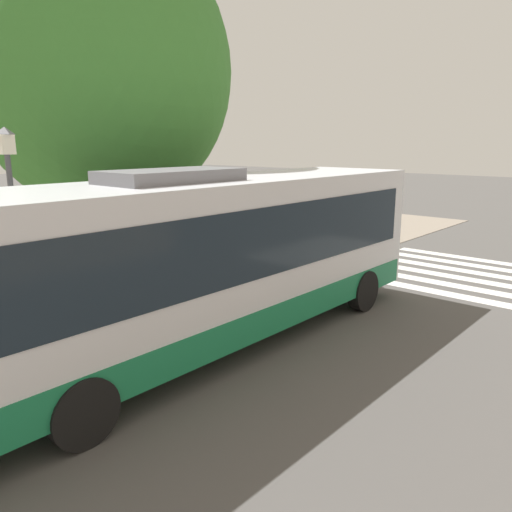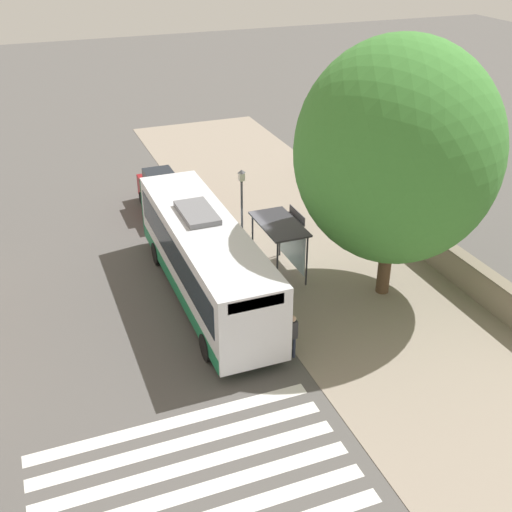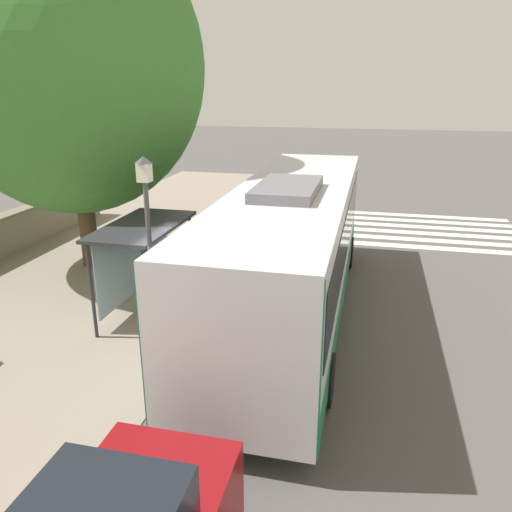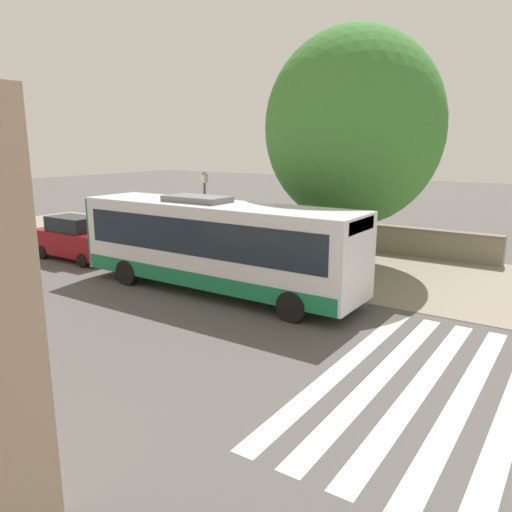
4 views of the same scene
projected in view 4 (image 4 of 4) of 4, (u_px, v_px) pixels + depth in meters
name	position (u px, v px, depth m)	size (l,w,h in m)	color
ground_plane	(213.00, 275.00, 21.16)	(120.00, 120.00, 0.00)	#514F4C
sidewalk_plaza	(269.00, 255.00, 24.80)	(9.00, 44.00, 0.02)	gray
crosswalk_stripes	(442.00, 391.00, 11.28)	(9.00, 5.25, 0.01)	silver
stone_wall	(308.00, 230.00, 27.91)	(0.60, 20.00, 1.40)	gray
bus	(215.00, 244.00, 18.39)	(2.71, 11.32, 3.56)	silver
bus_shelter	(254.00, 225.00, 21.76)	(1.63, 3.14, 2.40)	#2D2D33
pedestrian	(359.00, 275.00, 17.14)	(0.34, 0.24, 1.78)	#2D3347
bench	(219.00, 240.00, 26.13)	(0.40, 1.79, 0.88)	#333338
street_lamp_near	(205.00, 212.00, 21.67)	(0.28, 0.28, 4.30)	#4C4C51
shade_tree	(354.00, 128.00, 21.82)	(7.77, 7.77, 10.39)	brown
parked_car_behind_bus	(75.00, 239.00, 23.74)	(1.84, 4.66, 2.08)	maroon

